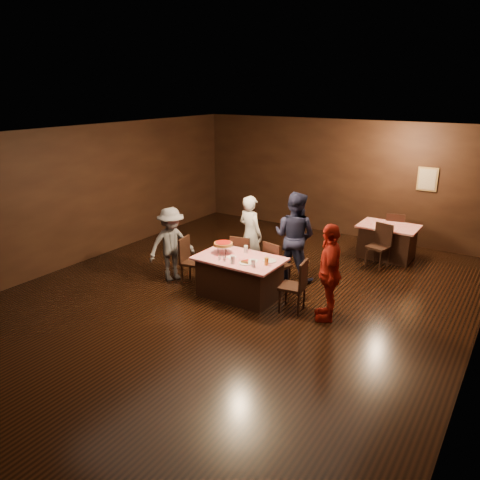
# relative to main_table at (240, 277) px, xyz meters

# --- Properties ---
(room) EXTENTS (10.00, 10.04, 3.02)m
(room) POSITION_rel_main_table_xyz_m (-0.00, -0.20, 1.75)
(room) COLOR black
(room) RESTS_ON ground
(main_table) EXTENTS (1.60, 1.00, 0.77)m
(main_table) POSITION_rel_main_table_xyz_m (0.00, 0.00, 0.00)
(main_table) COLOR red
(main_table) RESTS_ON ground
(back_table) EXTENTS (1.30, 0.90, 0.77)m
(back_table) POSITION_rel_main_table_xyz_m (1.71, 3.62, 0.00)
(back_table) COLOR red
(back_table) RESTS_ON ground
(chair_far_left) EXTENTS (0.49, 0.49, 0.95)m
(chair_far_left) POSITION_rel_main_table_xyz_m (-0.40, 0.75, 0.09)
(chair_far_left) COLOR black
(chair_far_left) RESTS_ON ground
(chair_far_right) EXTENTS (0.51, 0.51, 0.95)m
(chair_far_right) POSITION_rel_main_table_xyz_m (0.40, 0.75, 0.09)
(chair_far_right) COLOR black
(chair_far_right) RESTS_ON ground
(chair_end_left) EXTENTS (0.49, 0.49, 0.95)m
(chair_end_left) POSITION_rel_main_table_xyz_m (-1.10, 0.00, 0.09)
(chair_end_left) COLOR black
(chair_end_left) RESTS_ON ground
(chair_end_right) EXTENTS (0.47, 0.47, 0.95)m
(chair_end_right) POSITION_rel_main_table_xyz_m (1.10, 0.00, 0.09)
(chair_end_right) COLOR black
(chair_end_right) RESTS_ON ground
(chair_back_near) EXTENTS (0.51, 0.51, 0.95)m
(chair_back_near) POSITION_rel_main_table_xyz_m (1.71, 2.92, 0.09)
(chair_back_near) COLOR black
(chair_back_near) RESTS_ON ground
(chair_back_far) EXTENTS (0.48, 0.48, 0.95)m
(chair_back_far) POSITION_rel_main_table_xyz_m (1.71, 4.22, 0.09)
(chair_back_far) COLOR black
(chair_back_far) RESTS_ON ground
(diner_white_jacket) EXTENTS (0.68, 0.53, 1.66)m
(diner_white_jacket) POSITION_rel_main_table_xyz_m (-0.49, 1.18, 0.44)
(diner_white_jacket) COLOR silver
(diner_white_jacket) RESTS_ON ground
(diner_navy_hoodie) EXTENTS (0.89, 0.70, 1.83)m
(diner_navy_hoodie) POSITION_rel_main_table_xyz_m (0.47, 1.30, 0.53)
(diner_navy_hoodie) COLOR #191B34
(diner_navy_hoodie) RESTS_ON ground
(diner_grey_knit) EXTENTS (0.92, 1.12, 1.51)m
(diner_grey_knit) POSITION_rel_main_table_xyz_m (-1.60, -0.05, 0.37)
(diner_grey_knit) COLOR #5B5A60
(diner_grey_knit) RESTS_ON ground
(diner_red_shirt) EXTENTS (0.79, 1.07, 1.69)m
(diner_red_shirt) POSITION_rel_main_table_xyz_m (1.73, 0.07, 0.46)
(diner_red_shirt) COLOR #A21C11
(diner_red_shirt) RESTS_ON ground
(pizza_stand) EXTENTS (0.38, 0.38, 0.22)m
(pizza_stand) POSITION_rel_main_table_xyz_m (-0.40, 0.05, 0.57)
(pizza_stand) COLOR black
(pizza_stand) RESTS_ON main_table
(plate_with_slice) EXTENTS (0.25, 0.25, 0.06)m
(plate_with_slice) POSITION_rel_main_table_xyz_m (0.25, -0.18, 0.41)
(plate_with_slice) COLOR white
(plate_with_slice) RESTS_ON main_table
(plate_empty) EXTENTS (0.25, 0.25, 0.01)m
(plate_empty) POSITION_rel_main_table_xyz_m (0.55, 0.15, 0.39)
(plate_empty) COLOR white
(plate_empty) RESTS_ON main_table
(glass_front_left) EXTENTS (0.08, 0.08, 0.14)m
(glass_front_left) POSITION_rel_main_table_xyz_m (0.05, -0.30, 0.46)
(glass_front_left) COLOR silver
(glass_front_left) RESTS_ON main_table
(glass_front_right) EXTENTS (0.08, 0.08, 0.14)m
(glass_front_right) POSITION_rel_main_table_xyz_m (0.45, -0.25, 0.46)
(glass_front_right) COLOR silver
(glass_front_right) RESTS_ON main_table
(glass_amber) EXTENTS (0.08, 0.08, 0.14)m
(glass_amber) POSITION_rel_main_table_xyz_m (0.60, -0.05, 0.46)
(glass_amber) COLOR #BF7F26
(glass_amber) RESTS_ON main_table
(glass_back) EXTENTS (0.08, 0.08, 0.14)m
(glass_back) POSITION_rel_main_table_xyz_m (-0.05, 0.30, 0.46)
(glass_back) COLOR silver
(glass_back) RESTS_ON main_table
(condiments) EXTENTS (0.17, 0.10, 0.09)m
(condiments) POSITION_rel_main_table_xyz_m (-0.18, -0.28, 0.43)
(condiments) COLOR silver
(condiments) RESTS_ON main_table
(napkin_center) EXTENTS (0.19, 0.19, 0.01)m
(napkin_center) POSITION_rel_main_table_xyz_m (0.30, 0.00, 0.39)
(napkin_center) COLOR white
(napkin_center) RESTS_ON main_table
(napkin_left) EXTENTS (0.21, 0.21, 0.01)m
(napkin_left) POSITION_rel_main_table_xyz_m (-0.15, -0.05, 0.39)
(napkin_left) COLOR white
(napkin_left) RESTS_ON main_table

